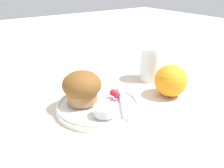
% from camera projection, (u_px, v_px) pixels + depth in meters
% --- Properties ---
extents(ground_plane, '(3.00, 3.00, 0.00)m').
position_uv_depth(ground_plane, '(103.00, 104.00, 0.63)').
color(ground_plane, beige).
extents(plate, '(0.20, 0.20, 0.02)m').
position_uv_depth(plate, '(98.00, 106.00, 0.60)').
color(plate, white).
rests_on(plate, ground_plane).
extents(muffin, '(0.09, 0.09, 0.08)m').
position_uv_depth(muffin, '(82.00, 87.00, 0.59)').
color(muffin, '#9E7047').
rests_on(muffin, plate).
extents(cream_ramekin, '(0.05, 0.05, 0.02)m').
position_uv_depth(cream_ramekin, '(105.00, 110.00, 0.54)').
color(cream_ramekin, silver).
rests_on(cream_ramekin, plate).
extents(berry_pair, '(0.03, 0.02, 0.02)m').
position_uv_depth(berry_pair, '(115.00, 94.00, 0.62)').
color(berry_pair, '#B7192D').
rests_on(berry_pair, plate).
extents(butter_knife, '(0.17, 0.11, 0.00)m').
position_uv_depth(butter_knife, '(123.00, 98.00, 0.61)').
color(butter_knife, silver).
rests_on(butter_knife, plate).
extents(orange_fruit, '(0.09, 0.09, 0.09)m').
position_uv_depth(orange_fruit, '(171.00, 81.00, 0.66)').
color(orange_fruit, orange).
rests_on(orange_fruit, ground_plane).
extents(juice_glass, '(0.07, 0.07, 0.10)m').
position_uv_depth(juice_glass, '(151.00, 64.00, 0.76)').
color(juice_glass, silver).
rests_on(juice_glass, ground_plane).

